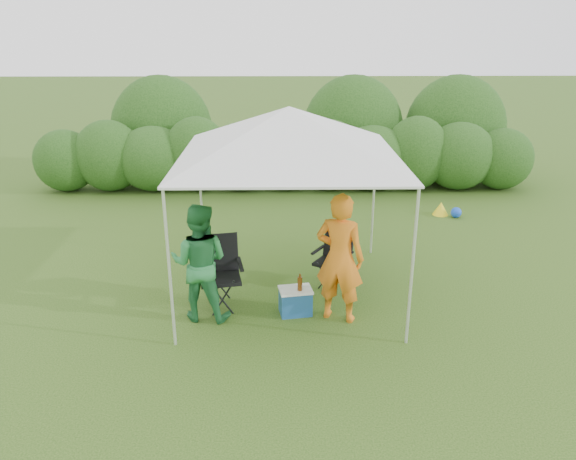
{
  "coord_description": "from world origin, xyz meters",
  "views": [
    {
      "loc": [
        -0.14,
        -7.3,
        3.96
      ],
      "look_at": [
        -0.02,
        0.4,
        1.05
      ],
      "focal_mm": 35.0,
      "sensor_mm": 36.0,
      "label": 1
    }
  ],
  "objects_px": {
    "chair_left": "(219,267)",
    "cooler": "(295,301)",
    "canopy": "(289,133)",
    "chair_right": "(335,255)",
    "man": "(340,258)",
    "woman": "(200,262)"
  },
  "relations": [
    {
      "from": "canopy",
      "to": "chair_right",
      "type": "distance_m",
      "value": 2.11
    },
    {
      "from": "canopy",
      "to": "cooler",
      "type": "xyz_separation_m",
      "value": [
        0.08,
        -0.7,
        -2.27
      ]
    },
    {
      "from": "canopy",
      "to": "cooler",
      "type": "relative_size",
      "value": 6.11
    },
    {
      "from": "man",
      "to": "canopy",
      "type": "bearing_deg",
      "value": -29.95
    },
    {
      "from": "chair_right",
      "to": "man",
      "type": "distance_m",
      "value": 1.18
    },
    {
      "from": "chair_right",
      "to": "cooler",
      "type": "relative_size",
      "value": 1.73
    },
    {
      "from": "canopy",
      "to": "chair_left",
      "type": "distance_m",
      "value": 2.17
    },
    {
      "from": "chair_left",
      "to": "woman",
      "type": "distance_m",
      "value": 0.51
    },
    {
      "from": "canopy",
      "to": "chair_left",
      "type": "bearing_deg",
      "value": -159.49
    },
    {
      "from": "chair_right",
      "to": "woman",
      "type": "bearing_deg",
      "value": -119.87
    },
    {
      "from": "chair_left",
      "to": "chair_right",
      "type": "bearing_deg",
      "value": 10.17
    },
    {
      "from": "canopy",
      "to": "cooler",
      "type": "bearing_deg",
      "value": -83.55
    },
    {
      "from": "canopy",
      "to": "chair_left",
      "type": "xyz_separation_m",
      "value": [
        -1.02,
        -0.38,
        -1.88
      ]
    },
    {
      "from": "chair_left",
      "to": "cooler",
      "type": "relative_size",
      "value": 2.04
    },
    {
      "from": "canopy",
      "to": "chair_right",
      "type": "xyz_separation_m",
      "value": [
        0.72,
        0.26,
        -1.97
      ]
    },
    {
      "from": "chair_left",
      "to": "cooler",
      "type": "xyz_separation_m",
      "value": [
        1.1,
        -0.32,
        -0.39
      ]
    },
    {
      "from": "chair_right",
      "to": "chair_left",
      "type": "xyz_separation_m",
      "value": [
        -1.74,
        -0.64,
        0.09
      ]
    },
    {
      "from": "chair_right",
      "to": "chair_left",
      "type": "bearing_deg",
      "value": -127.42
    },
    {
      "from": "chair_right",
      "to": "cooler",
      "type": "bearing_deg",
      "value": -91.46
    },
    {
      "from": "man",
      "to": "cooler",
      "type": "distance_m",
      "value": 0.95
    },
    {
      "from": "canopy",
      "to": "cooler",
      "type": "height_order",
      "value": "canopy"
    },
    {
      "from": "chair_left",
      "to": "man",
      "type": "height_order",
      "value": "man"
    }
  ]
}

